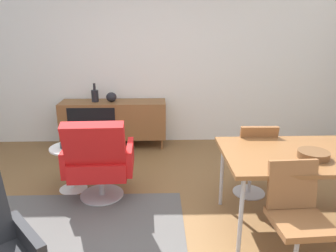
% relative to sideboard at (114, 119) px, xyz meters
% --- Properties ---
extents(ground_plane, '(8.32, 8.32, 0.00)m').
position_rel_sideboard_xyz_m(ground_plane, '(0.57, -2.30, -0.44)').
color(ground_plane, brown).
extents(wall_back, '(6.80, 0.12, 2.80)m').
position_rel_sideboard_xyz_m(wall_back, '(0.57, 0.30, 0.96)').
color(wall_back, white).
rests_on(wall_back, ground_plane).
extents(sideboard, '(1.60, 0.45, 0.72)m').
position_rel_sideboard_xyz_m(sideboard, '(0.00, 0.00, 0.00)').
color(sideboard, brown).
rests_on(sideboard, ground_plane).
extents(vase_cobalt, '(0.11, 0.11, 0.28)m').
position_rel_sideboard_xyz_m(vase_cobalt, '(-0.26, 0.00, 0.38)').
color(vase_cobalt, black).
rests_on(vase_cobalt, sideboard).
extents(vase_sculptural_dark, '(0.16, 0.16, 0.14)m').
position_rel_sideboard_xyz_m(vase_sculptural_dark, '(-0.02, 0.00, 0.35)').
color(vase_sculptural_dark, black).
rests_on(vase_sculptural_dark, sideboard).
extents(dining_table, '(1.60, 0.90, 0.74)m').
position_rel_sideboard_xyz_m(dining_table, '(2.06, -2.17, 0.26)').
color(dining_table, brown).
rests_on(dining_table, ground_plane).
extents(wooden_bowl_on_table, '(0.26, 0.26, 0.06)m').
position_rel_sideboard_xyz_m(wooden_bowl_on_table, '(2.01, -2.29, 0.33)').
color(wooden_bowl_on_table, brown).
rests_on(wooden_bowl_on_table, dining_table).
extents(dining_chair_back_left, '(0.41, 0.43, 0.86)m').
position_rel_sideboard_xyz_m(dining_chair_back_left, '(1.71, -1.61, 0.03)').
color(dining_chair_back_left, brown).
rests_on(dining_chair_back_left, ground_plane).
extents(dining_chair_front_left, '(0.42, 0.44, 0.86)m').
position_rel_sideboard_xyz_m(dining_chair_front_left, '(1.71, -2.73, 0.03)').
color(dining_chair_front_left, brown).
rests_on(dining_chair_front_left, ground_plane).
extents(lounge_chair_red, '(0.74, 0.67, 0.95)m').
position_rel_sideboard_xyz_m(lounge_chair_red, '(0.05, -1.63, 0.03)').
color(lounge_chair_red, red).
rests_on(lounge_chair_red, ground_plane).
extents(side_table_round, '(0.44, 0.44, 0.52)m').
position_rel_sideboard_xyz_m(side_table_round, '(-0.31, -1.39, -0.12)').
color(side_table_round, white).
rests_on(side_table_round, ground_plane).
extents(fruit_bowl, '(0.20, 0.20, 0.11)m').
position_rel_sideboard_xyz_m(fruit_bowl, '(-0.31, -1.39, 0.12)').
color(fruit_bowl, '#262628').
rests_on(fruit_bowl, side_table_round).
extents(area_rug, '(2.20, 1.70, 0.01)m').
position_rel_sideboard_xyz_m(area_rug, '(-0.17, -2.39, -0.44)').
color(area_rug, '#595654').
rests_on(area_rug, ground_plane).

